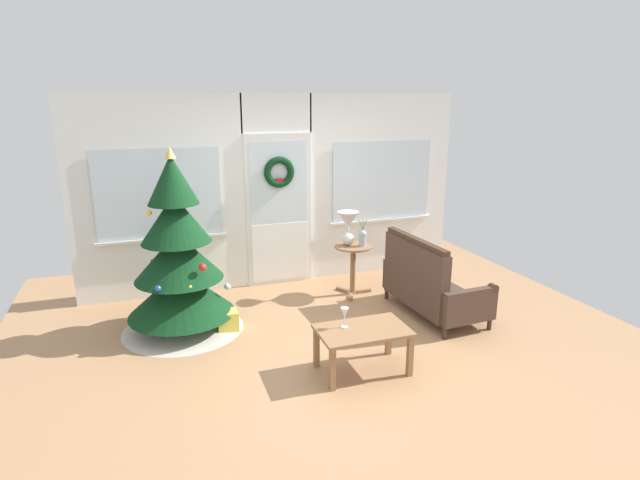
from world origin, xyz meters
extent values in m
plane|color=#AD7F56|center=(0.00, 0.00, 0.00)|extent=(6.76, 6.76, 0.00)
cube|color=white|center=(-1.52, 2.09, 1.27)|extent=(2.15, 0.08, 2.55)
cube|color=white|center=(1.52, 2.09, 1.27)|extent=(2.15, 0.08, 2.55)
cube|color=white|center=(0.00, 2.09, 2.30)|extent=(0.94, 0.08, 0.50)
cube|color=silver|center=(0.00, 2.05, 1.02)|extent=(0.90, 0.05, 2.05)
cube|color=white|center=(0.00, 2.03, 0.45)|extent=(0.78, 0.02, 0.80)
cube|color=silver|center=(0.00, 2.03, 1.40)|extent=(0.78, 0.01, 1.10)
cube|color=silver|center=(-1.52, 2.03, 1.35)|extent=(1.50, 0.01, 1.10)
cube|color=silver|center=(1.52, 2.03, 1.35)|extent=(1.50, 0.01, 1.10)
cube|color=silver|center=(-1.52, 2.02, 0.78)|extent=(1.59, 0.06, 0.03)
cube|color=silver|center=(1.52, 2.02, 0.78)|extent=(1.59, 0.06, 0.03)
torus|color=black|center=(0.00, 1.99, 1.55)|extent=(0.41, 0.09, 0.41)
cube|color=red|center=(0.00, 1.97, 1.42)|extent=(0.10, 0.02, 0.10)
cylinder|color=#4C331E|center=(-1.42, 0.96, 0.12)|extent=(0.10, 0.10, 0.25)
cone|color=beige|center=(-1.42, 0.96, 0.05)|extent=(1.32, 1.32, 0.10)
cone|color=#0F3819|center=(-1.42, 0.96, 0.44)|extent=(1.15, 1.15, 0.51)
cone|color=#0F3819|center=(-1.42, 0.96, 0.85)|extent=(0.95, 0.95, 0.51)
cone|color=#0F3819|center=(-1.42, 0.96, 1.27)|extent=(0.74, 0.74, 0.51)
cone|color=#0F3819|center=(-1.42, 0.96, 1.68)|extent=(0.53, 0.53, 0.51)
cone|color=#E0BC4C|center=(-1.42, 0.96, 1.95)|extent=(0.12, 0.12, 0.12)
sphere|color=red|center=(-1.67, 1.32, 0.71)|extent=(0.06, 0.06, 0.06)
sphere|color=gold|center=(-1.68, 0.85, 1.37)|extent=(0.06, 0.06, 0.06)
sphere|color=silver|center=(-0.92, 0.94, 0.45)|extent=(0.07, 0.07, 0.07)
sphere|color=#264CB2|center=(-1.66, 0.58, 0.65)|extent=(0.06, 0.06, 0.06)
sphere|color=red|center=(-1.21, 0.62, 0.81)|extent=(0.08, 0.08, 0.08)
sphere|color=gold|center=(-1.35, 0.57, 0.62)|extent=(0.08, 0.08, 0.08)
cylinder|color=#3D281C|center=(1.78, -0.20, 0.07)|extent=(0.05, 0.05, 0.14)
cylinder|color=#3D281C|center=(1.72, 1.03, 0.07)|extent=(0.05, 0.05, 0.14)
cylinder|color=#3D281C|center=(1.18, -0.23, 0.07)|extent=(0.05, 0.05, 0.14)
cylinder|color=#3D281C|center=(1.12, 1.00, 0.07)|extent=(0.05, 0.05, 0.14)
cube|color=#473328|center=(1.45, 0.40, 0.21)|extent=(0.77, 1.21, 0.14)
cube|color=#473328|center=(1.15, 0.39, 0.59)|extent=(0.17, 1.18, 0.62)
cube|color=#3D281C|center=(1.15, 0.39, 0.93)|extent=(0.13, 1.16, 0.06)
cube|color=#473328|center=(1.48, -0.23, 0.33)|extent=(0.67, 0.12, 0.38)
cylinder|color=#3D281C|center=(1.77, -0.22, 0.50)|extent=(0.09, 0.09, 0.09)
cube|color=#473328|center=(1.42, 1.03, 0.33)|extent=(0.67, 0.12, 0.38)
cylinder|color=#3D281C|center=(1.71, 1.05, 0.50)|extent=(0.09, 0.09, 0.09)
cylinder|color=#8E6642|center=(0.77, 1.29, 0.65)|extent=(0.48, 0.48, 0.02)
cylinder|color=#8E6642|center=(0.77, 1.29, 0.32)|extent=(0.07, 0.07, 0.64)
cube|color=#8E6642|center=(0.93, 1.29, 0.02)|extent=(0.20, 0.05, 0.04)
cube|color=#8E6642|center=(0.69, 1.43, 0.02)|extent=(0.14, 0.20, 0.04)
cube|color=#8E6642|center=(0.69, 1.16, 0.02)|extent=(0.14, 0.20, 0.04)
sphere|color=silver|center=(0.71, 1.33, 0.74)|extent=(0.16, 0.16, 0.16)
cylinder|color=silver|center=(0.71, 1.33, 0.87)|extent=(0.02, 0.02, 0.06)
cone|color=silver|center=(0.71, 1.33, 1.00)|extent=(0.28, 0.28, 0.20)
cylinder|color=#99ADBC|center=(0.87, 1.23, 0.74)|extent=(0.09, 0.09, 0.16)
sphere|color=#99ADBC|center=(0.87, 1.23, 0.82)|extent=(0.10, 0.10, 0.10)
cylinder|color=#4C7042|center=(0.85, 1.23, 0.92)|extent=(0.07, 0.01, 0.17)
cylinder|color=#4C7042|center=(0.87, 1.23, 0.92)|extent=(0.01, 0.01, 0.18)
cylinder|color=#4C7042|center=(0.89, 1.23, 0.92)|extent=(0.07, 0.01, 0.17)
cube|color=#8E6642|center=(0.08, -0.54, 0.42)|extent=(0.85, 0.53, 0.03)
cube|color=#8E6642|center=(-0.30, -0.75, 0.20)|extent=(0.05, 0.05, 0.40)
cube|color=#8E6642|center=(0.46, -0.76, 0.20)|extent=(0.05, 0.05, 0.40)
cube|color=#8E6642|center=(-0.30, -0.31, 0.20)|extent=(0.05, 0.05, 0.40)
cube|color=#8E6642|center=(0.46, -0.33, 0.20)|extent=(0.05, 0.05, 0.40)
cylinder|color=silver|center=(-0.07, -0.45, 0.43)|extent=(0.06, 0.06, 0.01)
cylinder|color=silver|center=(-0.07, -0.45, 0.49)|extent=(0.01, 0.01, 0.10)
cone|color=silver|center=(-0.07, -0.45, 0.58)|extent=(0.08, 0.08, 0.09)
cube|color=#D8C64C|center=(-0.96, 0.76, 0.11)|extent=(0.23, 0.20, 0.23)
camera|label=1|loc=(-1.75, -4.45, 2.48)|focal=28.59mm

